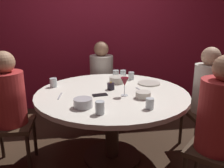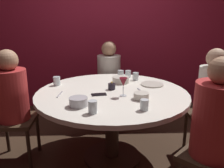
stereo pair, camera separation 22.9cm
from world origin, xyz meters
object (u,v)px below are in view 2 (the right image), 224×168
Objects in this scene: bowl_small_white at (121,80)px; seated_diner_front_right at (216,121)px; seated_diner_right at (212,93)px; cup_near_candle at (136,76)px; bowl_serving_large at (78,102)px; cup_beside_wine at (144,105)px; dining_table at (112,104)px; seated_diner_back at (109,72)px; cell_phone at (99,94)px; bowl_salad_center at (141,96)px; cup_far_edge at (57,81)px; candle_holder at (112,86)px; cup_center_front at (128,74)px; dinner_plate at (152,84)px; wine_glass at (123,83)px; cup_by_right_diner at (121,74)px; seated_diner_left at (11,95)px; cup_by_left_diner at (93,107)px.

seated_diner_front_right is at bearing -59.91° from bowl_small_white.
seated_diner_right reaches higher than cup_near_candle.
bowl_serving_large is (-1.31, -0.37, 0.06)m from seated_diner_right.
seated_diner_front_right is 0.53m from cup_beside_wine.
cup_near_candle is (0.30, 0.44, 0.18)m from dining_table.
cup_near_candle reaches higher than dining_table.
seated_diner_back is 8.11× the size of cell_phone.
cup_far_edge is (-0.84, 0.48, 0.02)m from bowl_salad_center.
seated_diner_right is at bearing -68.36° from seated_diner_front_right.
bowl_serving_large is (-0.30, -0.45, 0.00)m from candle_holder.
cup_near_candle reaches higher than cup_center_front.
cell_phone is 0.74m from cup_center_front.
cup_center_front is (0.35, 0.65, 0.04)m from cell_phone.
dinner_plate is (0.45, -0.78, 0.04)m from seated_diner_back.
cell_phone is 1.58× the size of cup_near_candle.
cell_phone is 0.68m from cup_near_candle.
wine_glass is at bearing 4.97° from seated_diner_back.
wine_glass is at bearing 31.09° from bowl_serving_large.
bowl_serving_large is at bearing -114.94° from cup_by_right_diner.
seated_diner_left is at bearing -155.05° from cup_center_front.
cup_beside_wine is (0.11, -1.02, -0.00)m from cup_by_right_diner.
wine_glass is at bearing 1.66° from seated_diner_front_right.
cell_phone is (-1.14, -0.09, 0.03)m from seated_diner_right.
candle_holder is 0.27m from bowl_small_white.
bowl_small_white is at bearing -14.91° from seated_diner_front_right.
dining_table is 1.29× the size of seated_diner_right.
candle_holder is at bearing 112.84° from cup_beside_wine.
seated_diner_back reaches higher than bowl_small_white.
candle_holder reaches higher than bowl_salad_center.
cup_by_left_diner is (-0.27, -0.39, -0.08)m from wine_glass.
cup_by_left_diner is (0.12, -0.15, 0.01)m from bowl_serving_large.
seated_diner_front_right is 13.59× the size of cup_near_candle.
seated_diner_front_right is at bearing -18.64° from bowl_serving_large.
cup_by_left_diner is at bearing -105.93° from candle_holder.
cup_far_edge is at bearing 150.39° from wine_glass.
seated_diner_front_right reaches higher than dining_table.
cup_near_candle reaches higher than bowl_small_white.
bowl_serving_large is 1.67× the size of cup_by_right_diner.
seated_diner_back reaches higher than dining_table.
bowl_salad_center is (0.38, -0.13, 0.03)m from cell_phone.
seated_diner_front_right is at bearing -22.72° from seated_diner_left.
seated_diner_right is at bearing 0.00° from seated_diner_left.
cell_phone is at bearing 8.52° from seated_diner_front_right.
cup_by_left_diner is 0.41m from cup_beside_wine.
bowl_salad_center is at bearing -49.70° from candle_holder.
seated_diner_front_right is 7.77× the size of bowl_serving_large.
cup_by_left_diner is at bearing 33.18° from seated_diner_front_right.
cup_center_front is (0.09, 0.02, -0.00)m from cup_by_right_diner.
cup_near_candle is at bearing 27.52° from seated_diner_back.
seated_diner_front_right is at bearing -25.75° from cup_beside_wine.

